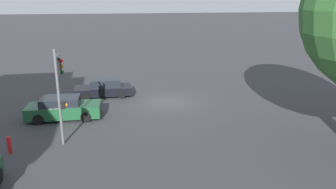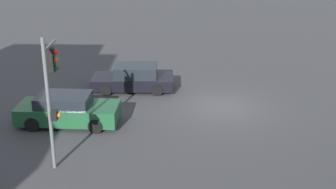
{
  "view_description": "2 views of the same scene",
  "coord_description": "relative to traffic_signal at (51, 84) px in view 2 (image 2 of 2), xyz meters",
  "views": [
    {
      "loc": [
        4.49,
        23.42,
        7.6
      ],
      "look_at": [
        0.53,
        3.06,
        1.47
      ],
      "focal_mm": 35.0,
      "sensor_mm": 36.0,
      "label": 1
    },
    {
      "loc": [
        2.17,
        22.2,
        9.12
      ],
      "look_at": [
        2.66,
        2.66,
        1.65
      ],
      "focal_mm": 50.0,
      "sensor_mm": 36.0,
      "label": 2
    }
  ],
  "objects": [
    {
      "name": "crossing_car_1",
      "position": [
        0.42,
        -3.69,
        -2.59
      ],
      "size": [
        4.73,
        2.15,
        1.45
      ],
      "rotation": [
        0.0,
        0.0,
        3.1
      ],
      "color": "#194728",
      "rests_on": "ground_plane"
    },
    {
      "name": "ground_plane",
      "position": [
        -6.92,
        -6.01,
        -3.29
      ],
      "size": [
        300.0,
        300.0,
        0.0
      ],
      "primitive_type": "plane",
      "color": "#333335"
    },
    {
      "name": "crossing_car_0",
      "position": [
        -2.22,
        -8.38,
        -2.62
      ],
      "size": [
        4.51,
        2.07,
        1.43
      ],
      "rotation": [
        0.0,
        0.0,
        0.01
      ],
      "color": "black",
      "rests_on": "ground_plane"
    },
    {
      "name": "traffic_signal",
      "position": [
        0.0,
        0.0,
        0.0
      ],
      "size": [
        0.56,
        1.77,
        5.16
      ],
      "rotation": [
        0.0,
        0.0,
        3.14
      ],
      "color": "#515456",
      "rests_on": "ground_plane"
    }
  ]
}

